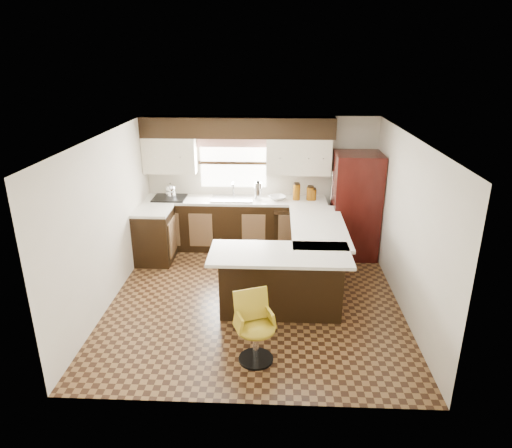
{
  "coord_description": "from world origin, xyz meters",
  "views": [
    {
      "loc": [
        0.29,
        -5.98,
        3.43
      ],
      "look_at": [
        -0.0,
        0.45,
        1.01
      ],
      "focal_mm": 32.0,
      "sensor_mm": 36.0,
      "label": 1
    }
  ],
  "objects_px": {
    "peninsula_return": "(281,283)",
    "peninsula_long": "(314,254)",
    "refrigerator": "(355,206)",
    "bar_chair": "(256,329)"
  },
  "relations": [
    {
      "from": "peninsula_long",
      "to": "refrigerator",
      "type": "relative_size",
      "value": 1.05
    },
    {
      "from": "peninsula_return",
      "to": "refrigerator",
      "type": "xyz_separation_m",
      "value": [
        1.31,
        2.03,
        0.48
      ]
    },
    {
      "from": "peninsula_long",
      "to": "peninsula_return",
      "type": "height_order",
      "value": "same"
    },
    {
      "from": "refrigerator",
      "to": "bar_chair",
      "type": "bearing_deg",
      "value": -116.98
    },
    {
      "from": "peninsula_return",
      "to": "refrigerator",
      "type": "bearing_deg",
      "value": 57.17
    },
    {
      "from": "peninsula_return",
      "to": "peninsula_long",
      "type": "bearing_deg",
      "value": 61.7
    },
    {
      "from": "peninsula_long",
      "to": "refrigerator",
      "type": "xyz_separation_m",
      "value": [
        0.78,
        1.05,
        0.48
      ]
    },
    {
      "from": "refrigerator",
      "to": "bar_chair",
      "type": "distance_m",
      "value": 3.56
    },
    {
      "from": "peninsula_long",
      "to": "peninsula_return",
      "type": "xyz_separation_m",
      "value": [
        -0.53,
        -0.97,
        0.0
      ]
    },
    {
      "from": "refrigerator",
      "to": "bar_chair",
      "type": "relative_size",
      "value": 2.18
    }
  ]
}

